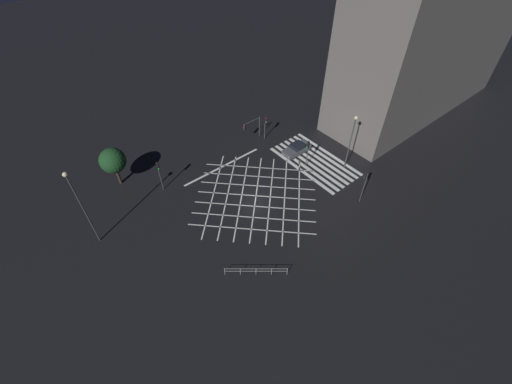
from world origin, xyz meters
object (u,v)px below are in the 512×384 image
(traffic_light_se_main, at_px, (265,123))
(traffic_light_sw_main, at_px, (365,182))
(street_lamp_west, at_px, (352,134))
(traffic_light_se_cross, at_px, (251,126))
(street_lamp_far, at_px, (326,95))
(traffic_light_median_south, at_px, (308,149))
(waiting_car, at_px, (297,149))
(traffic_light_ne_main, at_px, (159,171))
(street_tree_near, at_px, (113,161))
(street_lamp_east, at_px, (78,199))

(traffic_light_se_main, xyz_separation_m, traffic_light_sw_main, (-16.62, -0.60, 0.52))
(traffic_light_se_main, height_order, street_lamp_west, street_lamp_west)
(traffic_light_se_main, relative_size, traffic_light_sw_main, 0.83)
(traffic_light_sw_main, xyz_separation_m, traffic_light_se_cross, (17.68, 2.39, -0.77))
(traffic_light_se_main, relative_size, street_lamp_far, 0.48)
(traffic_light_median_south, bearing_deg, traffic_light_se_main, -88.82)
(waiting_car, bearing_deg, traffic_light_ne_main, -16.02)
(street_lamp_west, xyz_separation_m, street_tree_near, (15.81, 24.15, -1.66))
(traffic_light_sw_main, bearing_deg, street_lamp_west, -33.83)
(traffic_light_sw_main, xyz_separation_m, street_tree_near, (21.00, 20.67, 0.45))
(traffic_light_median_south, xyz_separation_m, street_lamp_east, (5.39, 25.75, 3.52))
(traffic_light_se_main, xyz_separation_m, traffic_light_median_south, (-8.07, -0.17, 0.27))
(traffic_light_sw_main, distance_m, waiting_car, 11.68)
(traffic_light_ne_main, xyz_separation_m, traffic_light_se_main, (0.13, -16.51, -0.44))
(traffic_light_se_main, height_order, street_lamp_east, street_lamp_east)
(traffic_light_sw_main, height_order, street_tree_near, street_tree_near)
(traffic_light_se_main, xyz_separation_m, street_lamp_east, (-2.68, 25.59, 3.79))
(street_lamp_west, distance_m, street_lamp_far, 9.31)
(street_lamp_west, bearing_deg, waiting_car, 24.35)
(traffic_light_ne_main, distance_m, traffic_light_sw_main, 23.76)
(traffic_light_se_cross, relative_size, traffic_light_median_south, 0.79)
(traffic_light_ne_main, bearing_deg, waiting_car, 73.98)
(street_lamp_far, xyz_separation_m, street_tree_near, (7.60, 28.54, -1.75))
(waiting_car, bearing_deg, street_lamp_west, 114.35)
(waiting_car, bearing_deg, traffic_light_sw_main, 86.61)
(traffic_light_se_cross, bearing_deg, traffic_light_se_main, 149.27)
(street_lamp_west, height_order, waiting_car, street_lamp_west)
(traffic_light_sw_main, relative_size, street_lamp_east, 0.45)
(traffic_light_se_main, bearing_deg, street_lamp_west, 19.63)
(traffic_light_median_south, bearing_deg, traffic_light_ne_main, -25.47)
(street_lamp_far, bearing_deg, traffic_light_se_cross, 67.33)
(traffic_light_se_main, bearing_deg, waiting_car, 13.67)
(traffic_light_ne_main, height_order, street_lamp_east, street_lamp_east)
(waiting_car, bearing_deg, street_lamp_far, -164.33)
(traffic_light_sw_main, height_order, traffic_light_se_cross, traffic_light_sw_main)
(traffic_light_median_south, distance_m, street_lamp_west, 5.67)
(traffic_light_ne_main, xyz_separation_m, traffic_light_sw_main, (-16.49, -17.11, 0.08))
(traffic_light_se_cross, bearing_deg, traffic_light_ne_main, 4.63)
(traffic_light_se_main, xyz_separation_m, traffic_light_se_cross, (1.07, 1.79, -0.25))
(traffic_light_sw_main, height_order, street_lamp_west, street_lamp_west)
(traffic_light_median_south, relative_size, street_tree_near, 0.78)
(traffic_light_ne_main, relative_size, street_lamp_west, 0.56)
(waiting_car, bearing_deg, street_lamp_east, -5.44)
(street_lamp_west, distance_m, waiting_car, 8.22)
(street_lamp_east, bearing_deg, street_tree_near, -37.98)
(traffic_light_sw_main, distance_m, street_tree_near, 29.47)
(street_lamp_west, bearing_deg, traffic_light_sw_main, 146.17)
(street_lamp_east, height_order, waiting_car, street_lamp_east)
(traffic_light_se_main, relative_size, waiting_car, 0.90)
(traffic_light_ne_main, xyz_separation_m, street_lamp_east, (-2.55, 9.08, 3.35))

